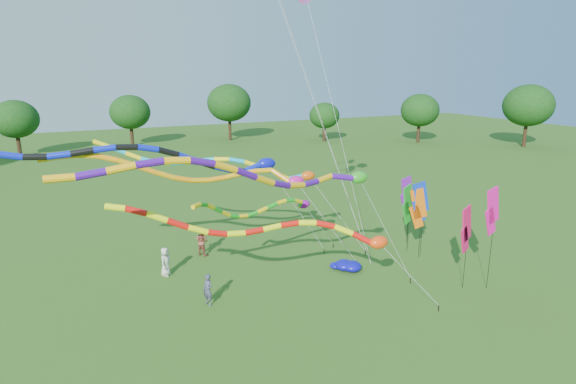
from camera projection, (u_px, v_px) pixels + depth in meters
name	position (u px, v px, depth m)	size (l,w,h in m)	color
ground	(377.00, 310.00, 22.52)	(160.00, 160.00, 0.00)	#275817
tree_ring	(320.00, 154.00, 31.95)	(117.86, 119.86, 9.61)	#382314
tube_kite_red	(283.00, 230.00, 20.71)	(13.57, 4.34, 6.34)	black
tube_kite_orange	(210.00, 173.00, 23.99)	(15.36, 2.31, 7.93)	black
tube_kite_purple	(270.00, 176.00, 18.72)	(16.21, 2.69, 8.77)	black
tube_kite_blue	(176.00, 159.00, 23.59)	(17.03, 1.42, 8.45)	black
tube_kite_cyan	(229.00, 166.00, 27.02)	(14.14, 5.62, 7.73)	black
tube_kite_green	(270.00, 206.00, 25.17)	(9.87, 4.45, 5.69)	black
banner_pole_violet	(407.00, 195.00, 30.48)	(1.16, 0.22, 4.46)	black
banner_pole_magenta_a	(466.00, 230.00, 23.91)	(1.11, 0.49, 4.48)	black
banner_pole_magenta_b	(492.00, 212.00, 23.65)	(1.16, 0.27, 5.44)	black
banner_pole_green	(408.00, 205.00, 28.94)	(1.12, 0.48, 4.32)	black
banner_pole_blue_b	(420.00, 202.00, 28.12)	(1.16, 0.29, 4.68)	black
banner_pole_orange	(418.00, 208.00, 28.15)	(1.14, 0.40, 4.32)	black
blue_nylon_heap	(350.00, 265.00, 27.13)	(1.61, 1.75, 0.54)	#0D0CA6
person_a	(165.00, 262.00, 26.16)	(0.78, 0.51, 1.60)	beige
person_b	(208.00, 290.00, 22.86)	(0.57, 0.37, 1.56)	#3E4158
person_c	(202.00, 241.00, 29.08)	(0.85, 0.66, 1.74)	brown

